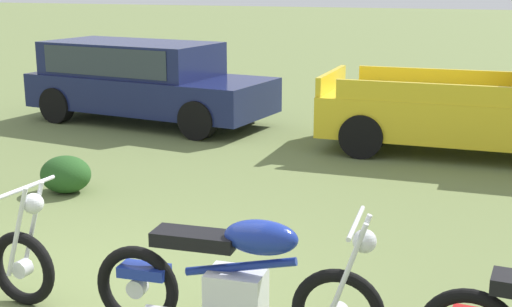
# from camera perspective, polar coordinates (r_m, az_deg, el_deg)

# --- Properties ---
(motorcycle_blue) EXTENTS (2.12, 0.65, 1.02)m
(motorcycle_blue) POSITION_cam_1_polar(r_m,az_deg,el_deg) (4.96, -1.59, -10.26)
(motorcycle_blue) COLOR black
(motorcycle_blue) RESTS_ON ground
(car_navy) EXTENTS (4.55, 2.22, 1.43)m
(car_navy) POSITION_cam_1_polar(r_m,az_deg,el_deg) (12.80, -9.34, 6.26)
(car_navy) COLOR #161E4C
(car_navy) RESTS_ON ground
(shrub_low) EXTENTS (0.62, 0.56, 0.45)m
(shrub_low) POSITION_cam_1_polar(r_m,az_deg,el_deg) (8.76, -15.22, -1.65)
(shrub_low) COLOR #234E1E
(shrub_low) RESTS_ON ground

